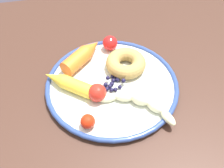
{
  "coord_description": "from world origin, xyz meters",
  "views": [
    {
      "loc": [
        -0.05,
        -0.39,
        1.25
      ],
      "look_at": [
        0.04,
        0.04,
        0.75
      ],
      "focal_mm": 43.4,
      "sensor_mm": 36.0,
      "label": 1
    }
  ],
  "objects_px": {
    "dining_table": "(99,121)",
    "blueberry_pile": "(113,83)",
    "tomato_far": "(97,92)",
    "plate": "(112,85)",
    "carrot_orange": "(83,55)",
    "tomato_mid": "(88,122)",
    "tomato_near": "(110,43)",
    "banana": "(139,102)",
    "donut": "(126,63)",
    "carrot_yellow": "(68,83)"
  },
  "relations": [
    {
      "from": "carrot_yellow",
      "to": "blueberry_pile",
      "type": "xyz_separation_m",
      "value": [
        0.11,
        -0.01,
        -0.01
      ]
    },
    {
      "from": "tomato_far",
      "to": "blueberry_pile",
      "type": "bearing_deg",
      "value": 34.4
    },
    {
      "from": "plate",
      "to": "carrot_orange",
      "type": "bearing_deg",
      "value": 120.59
    },
    {
      "from": "carrot_orange",
      "to": "donut",
      "type": "distance_m",
      "value": 0.11
    },
    {
      "from": "tomato_mid",
      "to": "tomato_near",
      "type": "bearing_deg",
      "value": 67.29
    },
    {
      "from": "dining_table",
      "to": "plate",
      "type": "bearing_deg",
      "value": 41.26
    },
    {
      "from": "dining_table",
      "to": "plate",
      "type": "distance_m",
      "value": 0.11
    },
    {
      "from": "tomato_far",
      "to": "donut",
      "type": "bearing_deg",
      "value": 42.32
    },
    {
      "from": "banana",
      "to": "donut",
      "type": "bearing_deg",
      "value": 89.87
    },
    {
      "from": "carrot_yellow",
      "to": "donut",
      "type": "xyz_separation_m",
      "value": [
        0.15,
        0.04,
        0.0
      ]
    },
    {
      "from": "donut",
      "to": "tomato_mid",
      "type": "xyz_separation_m",
      "value": [
        -0.12,
        -0.15,
        -0.0
      ]
    },
    {
      "from": "plate",
      "to": "blueberry_pile",
      "type": "relative_size",
      "value": 5.97
    },
    {
      "from": "tomato_near",
      "to": "banana",
      "type": "bearing_deg",
      "value": -83.58
    },
    {
      "from": "blueberry_pile",
      "to": "tomato_mid",
      "type": "bearing_deg",
      "value": -127.03
    },
    {
      "from": "carrot_yellow",
      "to": "tomato_mid",
      "type": "bearing_deg",
      "value": -76.28
    },
    {
      "from": "banana",
      "to": "tomato_near",
      "type": "bearing_deg",
      "value": 96.42
    },
    {
      "from": "carrot_orange",
      "to": "dining_table",
      "type": "bearing_deg",
      "value": -83.89
    },
    {
      "from": "plate",
      "to": "donut",
      "type": "xyz_separation_m",
      "value": [
        0.05,
        0.05,
        0.02
      ]
    },
    {
      "from": "plate",
      "to": "blueberry_pile",
      "type": "bearing_deg",
      "value": -65.05
    },
    {
      "from": "carrot_yellow",
      "to": "blueberry_pile",
      "type": "relative_size",
      "value": 2.27
    },
    {
      "from": "donut",
      "to": "tomato_near",
      "type": "distance_m",
      "value": 0.09
    },
    {
      "from": "dining_table",
      "to": "donut",
      "type": "bearing_deg",
      "value": 43.44
    },
    {
      "from": "tomato_far",
      "to": "tomato_mid",
      "type": "bearing_deg",
      "value": -114.27
    },
    {
      "from": "banana",
      "to": "tomato_mid",
      "type": "bearing_deg",
      "value": -166.35
    },
    {
      "from": "dining_table",
      "to": "tomato_far",
      "type": "xyz_separation_m",
      "value": [
        -0.0,
        0.0,
        0.12
      ]
    },
    {
      "from": "dining_table",
      "to": "carrot_yellow",
      "type": "bearing_deg",
      "value": 142.51
    },
    {
      "from": "plate",
      "to": "tomato_mid",
      "type": "bearing_deg",
      "value": -125.37
    },
    {
      "from": "carrot_yellow",
      "to": "tomato_far",
      "type": "distance_m",
      "value": 0.08
    },
    {
      "from": "tomato_near",
      "to": "tomato_far",
      "type": "distance_m",
      "value": 0.18
    },
    {
      "from": "banana",
      "to": "tomato_near",
      "type": "xyz_separation_m",
      "value": [
        -0.02,
        0.21,
        0.01
      ]
    },
    {
      "from": "carrot_orange",
      "to": "blueberry_pile",
      "type": "distance_m",
      "value": 0.12
    },
    {
      "from": "dining_table",
      "to": "blueberry_pile",
      "type": "height_order",
      "value": "blueberry_pile"
    },
    {
      "from": "blueberry_pile",
      "to": "tomato_far",
      "type": "distance_m",
      "value": 0.06
    },
    {
      "from": "blueberry_pile",
      "to": "tomato_mid",
      "type": "relative_size",
      "value": 1.68
    },
    {
      "from": "dining_table",
      "to": "carrot_orange",
      "type": "bearing_deg",
      "value": 96.11
    },
    {
      "from": "blueberry_pile",
      "to": "carrot_orange",
      "type": "bearing_deg",
      "value": 120.38
    },
    {
      "from": "dining_table",
      "to": "blueberry_pile",
      "type": "bearing_deg",
      "value": 37.0
    },
    {
      "from": "tomato_near",
      "to": "tomato_far",
      "type": "height_order",
      "value": "tomato_far"
    },
    {
      "from": "dining_table",
      "to": "tomato_mid",
      "type": "bearing_deg",
      "value": -115.54
    },
    {
      "from": "banana",
      "to": "donut",
      "type": "relative_size",
      "value": 1.53
    },
    {
      "from": "carrot_yellow",
      "to": "tomato_mid",
      "type": "relative_size",
      "value": 3.83
    },
    {
      "from": "plate",
      "to": "tomato_near",
      "type": "relative_size",
      "value": 8.01
    },
    {
      "from": "carrot_orange",
      "to": "blueberry_pile",
      "type": "bearing_deg",
      "value": -59.62
    },
    {
      "from": "dining_table",
      "to": "blueberry_pile",
      "type": "distance_m",
      "value": 0.11
    },
    {
      "from": "tomato_near",
      "to": "tomato_mid",
      "type": "height_order",
      "value": "tomato_near"
    },
    {
      "from": "banana",
      "to": "tomato_near",
      "type": "distance_m",
      "value": 0.21
    },
    {
      "from": "tomato_near",
      "to": "tomato_far",
      "type": "xyz_separation_m",
      "value": [
        -0.07,
        -0.16,
        0.0
      ]
    },
    {
      "from": "carrot_yellow",
      "to": "blueberry_pile",
      "type": "bearing_deg",
      "value": -7.39
    },
    {
      "from": "dining_table",
      "to": "donut",
      "type": "distance_m",
      "value": 0.16
    },
    {
      "from": "dining_table",
      "to": "blueberry_pile",
      "type": "relative_size",
      "value": 20.17
    }
  ]
}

